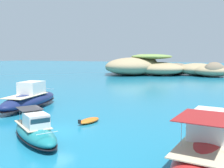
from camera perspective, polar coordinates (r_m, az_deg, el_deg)
The scene contains 7 objects.
ground_plane at distance 23.42m, azimuth -11.65°, elevation -9.99°, with size 400.00×400.00×0.00m, color #197093.
islet_large at distance 87.14m, azimuth 6.75°, elevation 3.77°, with size 32.93×29.01×6.63m.
islet_small at distance 85.80m, azimuth 19.15°, elevation 2.92°, with size 19.95×18.94×4.36m.
motorboat_navy at distance 34.05m, azimuth -17.25°, elevation -3.15°, with size 5.10×11.32×3.21m.
motorboat_teal at distance 21.27m, azimuth -16.20°, elevation -9.73°, with size 7.44×5.74×2.31m.
motorboat_red at distance 16.62m, azimuth 20.27°, elevation -13.20°, with size 4.19×11.27×3.45m.
dinghy_tender at distance 25.81m, azimuth -4.92°, elevation -7.82°, with size 1.53×2.87×0.58m.
Camera 1 is at (13.68, -17.85, 6.56)m, focal length 42.55 mm.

